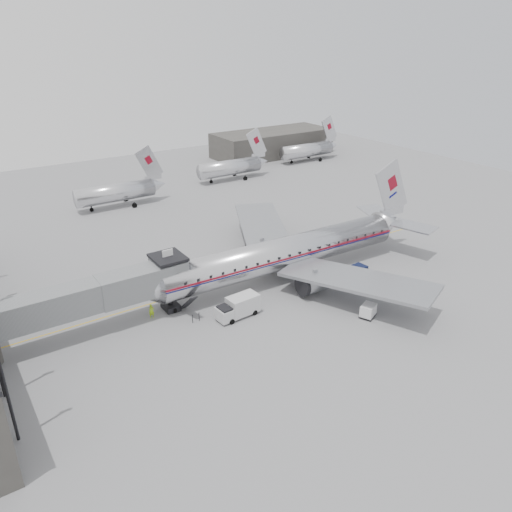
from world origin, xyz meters
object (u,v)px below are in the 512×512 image
(service_van, at_px, (238,307))
(baggage_cart_white, at_px, (368,311))
(airliner, at_px, (289,252))
(baggage_cart_navy, at_px, (357,272))
(ramp_worker, at_px, (152,311))

(service_van, relative_size, baggage_cart_white, 2.20)
(airliner, distance_m, baggage_cart_white, 13.27)
(baggage_cart_white, bearing_deg, baggage_cart_navy, 29.59)
(airliner, distance_m, service_van, 11.92)
(airliner, relative_size, baggage_cart_navy, 17.30)
(baggage_cart_navy, bearing_deg, service_van, 173.49)
(baggage_cart_navy, height_order, baggage_cart_white, baggage_cart_navy)
(airliner, bearing_deg, baggage_cart_white, -83.27)
(service_van, height_order, baggage_cart_white, service_van)
(airliner, height_order, service_van, airliner)
(airliner, height_order, ramp_worker, airliner)
(baggage_cart_navy, relative_size, ramp_worker, 1.45)
(baggage_cart_navy, xyz_separation_m, ramp_worker, (-25.32, 5.67, -0.12))
(baggage_cart_white, relative_size, ramp_worker, 1.39)
(baggage_cart_white, bearing_deg, ramp_worker, 123.20)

